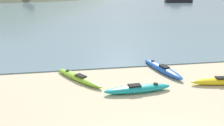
{
  "coord_description": "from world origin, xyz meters",
  "views": [
    {
      "loc": [
        -2.68,
        -5.18,
        4.79
      ],
      "look_at": [
        -0.3,
        8.16,
        0.5
      ],
      "focal_mm": 42.0,
      "sensor_mm": 36.0,
      "label": 1
    }
  ],
  "objects_px": {
    "kayak_on_sand_3": "(138,89)",
    "kayak_on_sand_4": "(162,68)",
    "kayak_on_sand_1": "(79,78)",
    "moored_boat_0": "(178,0)"
  },
  "relations": [
    {
      "from": "kayak_on_sand_1",
      "to": "kayak_on_sand_4",
      "type": "height_order",
      "value": "kayak_on_sand_4"
    },
    {
      "from": "kayak_on_sand_3",
      "to": "kayak_on_sand_4",
      "type": "distance_m",
      "value": 3.23
    },
    {
      "from": "kayak_on_sand_1",
      "to": "kayak_on_sand_3",
      "type": "bearing_deg",
      "value": -38.0
    },
    {
      "from": "kayak_on_sand_1",
      "to": "kayak_on_sand_4",
      "type": "distance_m",
      "value": 4.62
    },
    {
      "from": "kayak_on_sand_3",
      "to": "kayak_on_sand_4",
      "type": "xyz_separation_m",
      "value": [
        2.07,
        2.48,
        0.01
      ]
    },
    {
      "from": "kayak_on_sand_4",
      "to": "kayak_on_sand_3",
      "type": "bearing_deg",
      "value": -129.9
    },
    {
      "from": "kayak_on_sand_1",
      "to": "moored_boat_0",
      "type": "bearing_deg",
      "value": 60.84
    },
    {
      "from": "kayak_on_sand_1",
      "to": "kayak_on_sand_3",
      "type": "distance_m",
      "value": 3.2
    },
    {
      "from": "kayak_on_sand_1",
      "to": "kayak_on_sand_4",
      "type": "relative_size",
      "value": 0.91
    },
    {
      "from": "kayak_on_sand_1",
      "to": "moored_boat_0",
      "type": "height_order",
      "value": "moored_boat_0"
    }
  ]
}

